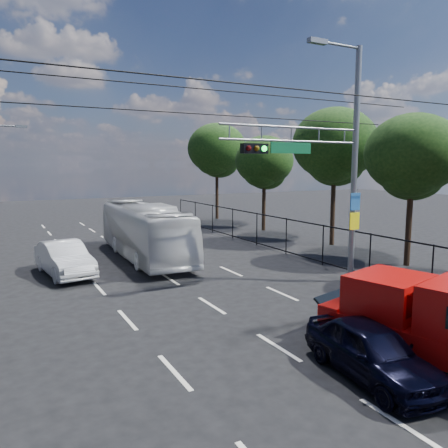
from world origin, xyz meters
TOP-DOWN VIEW (x-y plane):
  - ground at (0.00, 0.00)m, footprint 120.00×120.00m
  - lane_markings at (-0.00, 14.00)m, footprint 6.12×38.00m
  - signal_mast at (5.28, 7.99)m, footprint 6.43×0.39m
  - utility_wires at (0.00, 8.83)m, footprint 22.00×5.04m
  - fence_right at (7.60, 12.17)m, footprint 0.06×34.03m
  - tree_right_b at (11.22, 9.02)m, footprint 4.50×4.50m
  - tree_right_c at (11.82, 15.02)m, footprint 5.10×5.10m
  - tree_right_d at (11.42, 22.02)m, footprint 4.32×4.32m
  - tree_right_e at (11.62, 30.02)m, footprint 5.28×5.28m
  - red_pickup at (2.86, 1.24)m, footprint 3.40×6.08m
  - navy_hatchback at (0.91, 1.60)m, footprint 1.98×3.95m
  - white_bus at (0.47, 16.84)m, footprint 2.83×10.37m
  - white_van at (-3.86, 14.92)m, footprint 2.14×4.70m

SIDE VIEW (x-z plane):
  - ground at x=0.00m, z-range 0.00..0.00m
  - lane_markings at x=0.00m, z-range 0.00..0.01m
  - navy_hatchback at x=0.91m, z-range 0.00..1.29m
  - white_van at x=-3.86m, z-range 0.00..1.49m
  - fence_right at x=7.60m, z-range 0.03..2.03m
  - red_pickup at x=2.86m, z-range 0.07..2.22m
  - white_bus at x=0.47m, z-range 0.00..2.86m
  - tree_right_d at x=11.42m, z-range 1.34..8.36m
  - tree_right_b at x=11.22m, z-range 1.40..8.71m
  - signal_mast at x=5.28m, z-range 0.49..9.99m
  - tree_right_c at x=11.82m, z-range 1.59..9.88m
  - tree_right_e at x=11.62m, z-range 1.65..10.23m
  - utility_wires at x=0.00m, z-range 6.86..7.60m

